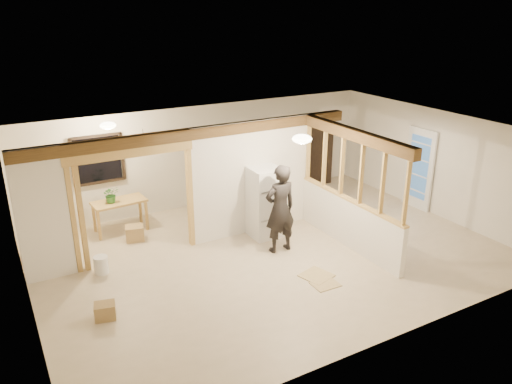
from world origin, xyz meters
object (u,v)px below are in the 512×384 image
work_table (120,216)px  bookshelf (316,153)px  woman (280,209)px  shop_vac (35,244)px  refrigerator (265,202)px

work_table → bookshelf: bearing=0.0°
woman → shop_vac: bearing=-26.2°
shop_vac → woman: bearing=-26.1°
work_table → refrigerator: bearing=-37.8°
refrigerator → shop_vac: 4.75m
bookshelf → refrigerator: bearing=-143.1°
refrigerator → work_table: (-2.68, 1.78, -0.42)m
woman → work_table: woman is taller
woman → bookshelf: 4.24m
woman → work_table: (-2.59, 2.54, -0.56)m
work_table → bookshelf: size_ratio=0.63×
work_table → bookshelf: 5.66m
refrigerator → woman: bearing=-97.2°
refrigerator → woman: woman is taller
woman → shop_vac: (-4.42, 2.17, -0.65)m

